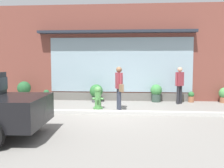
# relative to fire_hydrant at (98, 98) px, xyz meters

# --- Properties ---
(ground_plane) EXTENTS (60.00, 60.00, 0.00)m
(ground_plane) POSITION_rel_fire_hydrant_xyz_m (0.57, -0.79, -0.43)
(ground_plane) COLOR gray
(curb_strip) EXTENTS (14.00, 0.24, 0.12)m
(curb_strip) POSITION_rel_fire_hydrant_xyz_m (0.57, -0.99, -0.37)
(curb_strip) COLOR #B2B2AD
(curb_strip) RESTS_ON ground_plane
(storefront) EXTENTS (14.00, 0.81, 4.52)m
(storefront) POSITION_rel_fire_hydrant_xyz_m (0.58, 2.39, 1.79)
(storefront) COLOR brown
(storefront) RESTS_ON ground_plane
(fire_hydrant) EXTENTS (0.43, 0.41, 0.88)m
(fire_hydrant) POSITION_rel_fire_hydrant_xyz_m (0.00, 0.00, 0.00)
(fire_hydrant) COLOR #4C8C47
(fire_hydrant) RESTS_ON ground_plane
(pedestrian_with_handbag) EXTENTS (0.35, 0.59, 1.65)m
(pedestrian_with_handbag) POSITION_rel_fire_hydrant_xyz_m (0.84, -0.14, 0.52)
(pedestrian_with_handbag) COLOR #333847
(pedestrian_with_handbag) RESTS_ON ground_plane
(pedestrian_passerby) EXTENTS (0.41, 0.36, 1.61)m
(pedestrian_passerby) POSITION_rel_fire_hydrant_xyz_m (3.39, 1.40, 0.51)
(pedestrian_passerby) COLOR #232328
(pedestrian_passerby) RESTS_ON ground_plane
(potted_plant_near_hydrant) EXTENTS (0.28, 0.28, 0.56)m
(potted_plant_near_hydrant) POSITION_rel_fire_hydrant_xyz_m (-2.60, 1.53, -0.16)
(potted_plant_near_hydrant) COLOR #9E6042
(potted_plant_near_hydrant) RESTS_ON ground_plane
(potted_plant_low_front) EXTENTS (0.27, 0.27, 0.49)m
(potted_plant_low_front) POSITION_rel_fire_hydrant_xyz_m (4.02, 1.92, -0.18)
(potted_plant_low_front) COLOR #9E6042
(potted_plant_low_front) RESTS_ON ground_plane
(potted_plant_doorstep) EXTENTS (0.63, 0.63, 0.93)m
(potted_plant_doorstep) POSITION_rel_fire_hydrant_xyz_m (-3.72, 1.67, 0.09)
(potted_plant_doorstep) COLOR #B7B2A3
(potted_plant_doorstep) RESTS_ON ground_plane
(potted_plant_window_left) EXTENTS (0.60, 0.60, 0.81)m
(potted_plant_window_left) POSITION_rel_fire_hydrant_xyz_m (-0.30, 1.64, 0.01)
(potted_plant_window_left) COLOR #4C4C51
(potted_plant_window_left) RESTS_ON ground_plane
(potted_plant_trailing_edge) EXTENTS (0.52, 0.52, 0.80)m
(potted_plant_trailing_edge) POSITION_rel_fire_hydrant_xyz_m (2.44, 1.90, 0.01)
(potted_plant_trailing_edge) COLOR #33473D
(potted_plant_trailing_edge) RESTS_ON ground_plane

